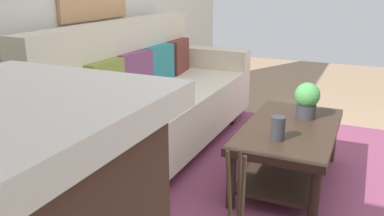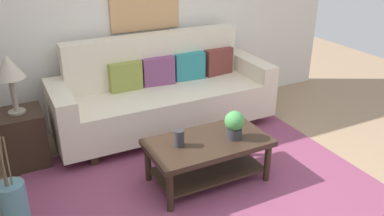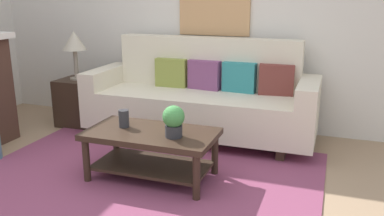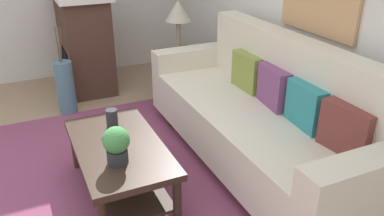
# 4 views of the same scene
# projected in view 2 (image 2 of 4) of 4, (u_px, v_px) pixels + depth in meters

# --- Properties ---
(ground_plane) EXTENTS (9.53, 9.53, 0.00)m
(ground_plane) POSITION_uv_depth(u_px,v_px,m) (230.00, 215.00, 3.30)
(ground_plane) COLOR #9E7F60
(wall_back) EXTENTS (5.53, 0.10, 2.70)m
(wall_back) POSITION_uv_depth(u_px,v_px,m) (132.00, 6.00, 4.53)
(wall_back) COLOR silver
(wall_back) RESTS_ON ground_plane
(area_rug) EXTENTS (2.98, 2.16, 0.01)m
(area_rug) POSITION_uv_depth(u_px,v_px,m) (202.00, 183.00, 3.70)
(area_rug) COLOR #843D5B
(area_rug) RESTS_ON ground_plane
(couch) EXTENTS (2.47, 0.84, 1.08)m
(couch) POSITION_uv_depth(u_px,v_px,m) (163.00, 95.00, 4.53)
(couch) COLOR beige
(couch) RESTS_ON ground_plane
(throw_pillow_olive) EXTENTS (0.36, 0.12, 0.32)m
(throw_pillow_olive) POSITION_uv_depth(u_px,v_px,m) (125.00, 76.00, 4.37)
(throw_pillow_olive) COLOR olive
(throw_pillow_olive) RESTS_ON couch
(throw_pillow_plum) EXTENTS (0.37, 0.16, 0.32)m
(throw_pillow_plum) POSITION_uv_depth(u_px,v_px,m) (159.00, 71.00, 4.53)
(throw_pillow_plum) COLOR #7A4270
(throw_pillow_plum) RESTS_ON couch
(throw_pillow_teal) EXTENTS (0.37, 0.15, 0.32)m
(throw_pillow_teal) POSITION_uv_depth(u_px,v_px,m) (189.00, 66.00, 4.69)
(throw_pillow_teal) COLOR teal
(throw_pillow_teal) RESTS_ON couch
(throw_pillow_maroon) EXTENTS (0.37, 0.16, 0.32)m
(throw_pillow_maroon) POSITION_uv_depth(u_px,v_px,m) (218.00, 61.00, 4.85)
(throw_pillow_maroon) COLOR brown
(throw_pillow_maroon) RESTS_ON couch
(coffee_table) EXTENTS (1.10, 0.60, 0.43)m
(coffee_table) POSITION_uv_depth(u_px,v_px,m) (208.00, 152.00, 3.62)
(coffee_table) COLOR #332319
(coffee_table) RESTS_ON ground_plane
(tabletop_vase) EXTENTS (0.09, 0.09, 0.15)m
(tabletop_vase) POSITION_uv_depth(u_px,v_px,m) (179.00, 138.00, 3.45)
(tabletop_vase) COLOR #2D2D33
(tabletop_vase) RESTS_ON coffee_table
(potted_plant_tabletop) EXTENTS (0.18, 0.18, 0.26)m
(potted_plant_tabletop) POSITION_uv_depth(u_px,v_px,m) (234.00, 124.00, 3.56)
(potted_plant_tabletop) COLOR #2D2D33
(potted_plant_tabletop) RESTS_ON coffee_table
(side_table) EXTENTS (0.44, 0.44, 0.56)m
(side_table) POSITION_uv_depth(u_px,v_px,m) (22.00, 138.00, 3.92)
(side_table) COLOR #332319
(side_table) RESTS_ON ground_plane
(table_lamp) EXTENTS (0.28, 0.28, 0.57)m
(table_lamp) POSITION_uv_depth(u_px,v_px,m) (9.00, 69.00, 3.62)
(table_lamp) COLOR gray
(table_lamp) RESTS_ON side_table
(floor_vase_branch_a) EXTENTS (0.02, 0.02, 0.36)m
(floor_vase_branch_a) POSITION_uv_depth(u_px,v_px,m) (8.00, 161.00, 2.66)
(floor_vase_branch_a) COLOR brown
(floor_vase_branch_a) RESTS_ON floor_vase
(floor_vase_branch_b) EXTENTS (0.04, 0.05, 0.36)m
(floor_vase_branch_b) POSITION_uv_depth(u_px,v_px,m) (3.00, 161.00, 2.66)
(floor_vase_branch_b) COLOR brown
(floor_vase_branch_b) RESTS_ON floor_vase
(floor_vase_branch_c) EXTENTS (0.01, 0.01, 0.36)m
(floor_vase_branch_c) POSITION_uv_depth(u_px,v_px,m) (3.00, 164.00, 2.63)
(floor_vase_branch_c) COLOR brown
(floor_vase_branch_c) RESTS_ON floor_vase
(framed_painting) EXTENTS (0.83, 0.03, 0.67)m
(framed_painting) POSITION_uv_depth(u_px,v_px,m) (145.00, 1.00, 4.50)
(framed_painting) COLOR tan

